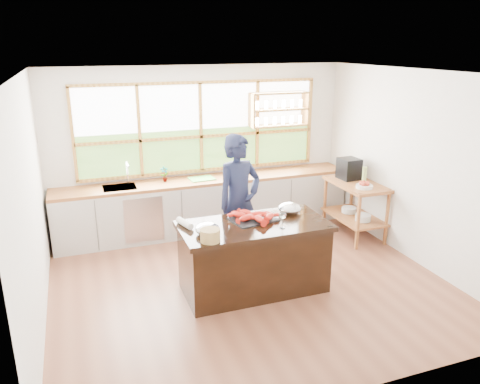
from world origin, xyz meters
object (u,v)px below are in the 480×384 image
cook (239,203)px  espresso_machine (349,169)px  wicker_basket (210,235)px  island (254,257)px

cook → espresso_machine: 2.24m
wicker_basket → cook: bearing=55.3°
island → wicker_basket: 0.90m
island → cook: (0.05, 0.69, 0.49)m
wicker_basket → espresso_machine: bearing=30.4°
espresso_machine → wicker_basket: size_ratio=1.51×
espresso_machine → cook: bearing=-166.7°
espresso_machine → wicker_basket: bearing=-153.2°
island → espresso_machine: (2.19, 1.35, 0.62)m
island → wicker_basket: wicker_basket is taller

